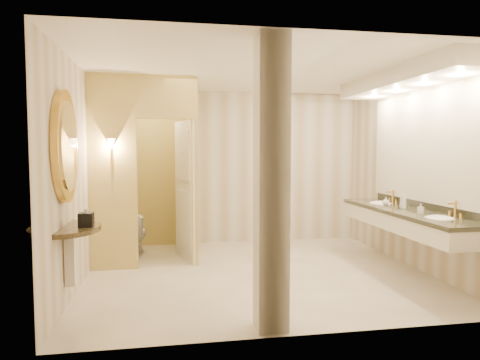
% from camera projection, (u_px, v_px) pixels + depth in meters
% --- Properties ---
extents(floor, '(4.50, 4.50, 0.00)m').
position_uv_depth(floor, '(257.00, 273.00, 5.81)').
color(floor, '#F0E6D0').
rests_on(floor, ground).
extents(ceiling, '(4.50, 4.50, 0.00)m').
position_uv_depth(ceiling, '(257.00, 71.00, 5.62)').
color(ceiling, white).
rests_on(ceiling, wall_back).
extents(wall_back, '(4.50, 0.02, 2.70)m').
position_uv_depth(wall_back, '(234.00, 168.00, 7.68)').
color(wall_back, beige).
rests_on(wall_back, floor).
extents(wall_front, '(4.50, 0.02, 2.70)m').
position_uv_depth(wall_front, '(304.00, 186.00, 3.75)').
color(wall_front, beige).
rests_on(wall_front, floor).
extents(wall_left, '(0.02, 4.00, 2.70)m').
position_uv_depth(wall_left, '(81.00, 175.00, 5.34)').
color(wall_left, beige).
rests_on(wall_left, floor).
extents(wall_right, '(0.02, 4.00, 2.70)m').
position_uv_depth(wall_right, '(411.00, 172.00, 6.09)').
color(wall_right, beige).
rests_on(wall_right, floor).
extents(toilet_closet, '(1.50, 1.55, 2.70)m').
position_uv_depth(toilet_closet, '(172.00, 168.00, 6.48)').
color(toilet_closet, '#CDBF6B').
rests_on(toilet_closet, floor).
extents(wall_sconce, '(0.14, 0.14, 0.42)m').
position_uv_depth(wall_sconce, '(111.00, 145.00, 5.79)').
color(wall_sconce, gold).
rests_on(wall_sconce, toilet_closet).
extents(vanity, '(0.75, 2.80, 2.09)m').
position_uv_depth(vanity, '(410.00, 153.00, 5.63)').
color(vanity, silver).
rests_on(vanity, floor).
extents(console_shelf, '(0.89, 0.89, 1.89)m').
position_uv_depth(console_shelf, '(66.00, 182.00, 4.39)').
color(console_shelf, black).
rests_on(console_shelf, floor).
extents(pillar, '(0.28, 0.28, 2.70)m').
position_uv_depth(pillar, '(271.00, 184.00, 3.90)').
color(pillar, silver).
rests_on(pillar, floor).
extents(tissue_box, '(0.14, 0.14, 0.14)m').
position_uv_depth(tissue_box, '(86.00, 220.00, 4.40)').
color(tissue_box, black).
rests_on(tissue_box, console_shelf).
extents(toilet, '(0.45, 0.70, 0.68)m').
position_uv_depth(toilet, '(134.00, 234.00, 6.75)').
color(toilet, white).
rests_on(toilet, floor).
extents(soap_bottle_a, '(0.08, 0.08, 0.13)m').
position_uv_depth(soap_bottle_a, '(421.00, 209.00, 5.28)').
color(soap_bottle_a, beige).
rests_on(soap_bottle_a, vanity).
extents(soap_bottle_b, '(0.12, 0.12, 0.12)m').
position_uv_depth(soap_bottle_b, '(386.00, 201.00, 6.10)').
color(soap_bottle_b, silver).
rests_on(soap_bottle_b, vanity).
extents(soap_bottle_c, '(0.10, 0.10, 0.23)m').
position_uv_depth(soap_bottle_c, '(403.00, 200.00, 5.76)').
color(soap_bottle_c, '#C6B28C').
rests_on(soap_bottle_c, vanity).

